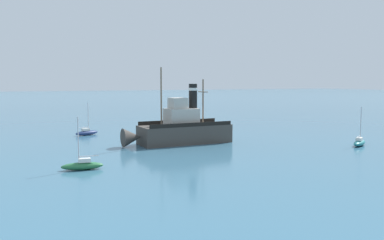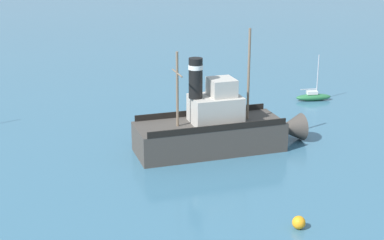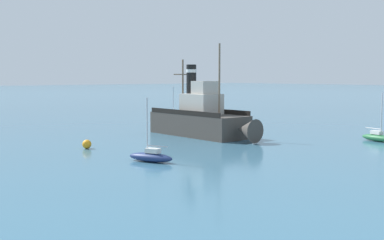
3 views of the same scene
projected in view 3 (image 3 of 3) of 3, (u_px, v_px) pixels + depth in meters
The scene contains 6 objects.
ground_plane at pixel (196, 137), 51.89m from camera, with size 600.00×600.00×0.00m, color #38667F.
old_tugboat at pixel (202, 119), 52.40m from camera, with size 4.72×14.48×9.90m.
sailboat_teal at pixel (175, 115), 74.92m from camera, with size 2.86×3.84×4.90m.
sailboat_navy at pixel (151, 156), 36.62m from camera, with size 2.50×3.93×4.90m.
sailboat_green at pixel (378, 137), 48.17m from camera, with size 1.59×3.91×4.90m.
mooring_buoy at pixel (87, 144), 43.28m from camera, with size 0.82×0.82×0.82m, color orange.
Camera 3 is at (32.78, 39.73, 6.51)m, focal length 45.00 mm.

